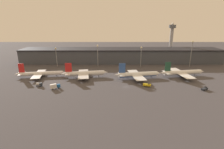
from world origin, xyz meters
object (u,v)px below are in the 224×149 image
at_px(airplane_3, 183,73).
at_px(service_vehicle_2, 40,84).
at_px(airplane_0, 41,74).
at_px(airplane_2, 138,74).
at_px(service_vehicle_3, 55,86).
at_px(control_tower, 172,38).
at_px(service_vehicle_0, 147,85).
at_px(service_vehicle_1, 205,89).
at_px(airplane_1, 85,74).

xyz_separation_m(airplane_3, service_vehicle_2, (-120.70, -25.86, -1.82)).
bearing_deg(airplane_0, airplane_3, -7.86).
relative_size(airplane_2, service_vehicle_3, 6.02).
bearing_deg(airplane_2, airplane_0, 168.44).
bearing_deg(airplane_3, service_vehicle_3, -172.47).
relative_size(airplane_3, control_tower, 0.93).
xyz_separation_m(service_vehicle_3, control_tower, (122.94, 117.70, 24.81)).
xyz_separation_m(service_vehicle_0, service_vehicle_1, (40.99, -7.26, -0.18)).
bearing_deg(service_vehicle_3, airplane_2, -14.58).
height_order(airplane_0, service_vehicle_3, airplane_0).
bearing_deg(airplane_1, airplane_3, -6.45).
bearing_deg(service_vehicle_0, airplane_3, 55.03).
height_order(airplane_3, service_vehicle_2, airplane_3).
bearing_deg(airplane_2, service_vehicle_2, -174.85).
height_order(service_vehicle_3, control_tower, control_tower).
distance_m(service_vehicle_3, control_tower, 172.00).
bearing_deg(airplane_2, airplane_3, -0.10).
bearing_deg(airplane_3, control_tower, 70.75).
bearing_deg(airplane_0, control_tower, 22.66).
bearing_deg(service_vehicle_1, airplane_1, 130.82).
distance_m(airplane_1, service_vehicle_1, 97.30).
height_order(airplane_2, service_vehicle_2, airplane_2).
bearing_deg(service_vehicle_1, service_vehicle_2, 145.32).
bearing_deg(airplane_1, service_vehicle_2, -153.92).
xyz_separation_m(airplane_1, service_vehicle_2, (-32.15, -22.35, -1.92)).
bearing_deg(control_tower, service_vehicle_2, -140.59).
xyz_separation_m(airplane_3, service_vehicle_3, (-106.87, -31.16, -1.39)).
distance_m(service_vehicle_0, service_vehicle_3, 69.91).
relative_size(service_vehicle_0, service_vehicle_3, 0.89).
height_order(service_vehicle_0, service_vehicle_1, service_vehicle_0).
height_order(service_vehicle_2, control_tower, control_tower).
xyz_separation_m(service_vehicle_0, service_vehicle_3, (-69.75, -4.59, 0.72)).
distance_m(airplane_1, airplane_3, 88.62).
bearing_deg(service_vehicle_2, airplane_1, 48.07).
relative_size(airplane_0, service_vehicle_1, 7.79).
xyz_separation_m(airplane_3, service_vehicle_0, (-37.12, -26.57, -2.11)).
height_order(service_vehicle_2, service_vehicle_3, service_vehicle_3).
distance_m(airplane_3, service_vehicle_2, 123.46).
xyz_separation_m(airplane_2, airplane_3, (41.50, 6.30, -0.09)).
distance_m(airplane_0, airplane_1, 40.45).
relative_size(airplane_0, airplane_1, 1.06).
bearing_deg(service_vehicle_1, airplane_2, 117.72).
height_order(airplane_0, service_vehicle_1, airplane_0).
bearing_deg(service_vehicle_0, airplane_1, 175.29).
relative_size(airplane_0, airplane_3, 1.03).
distance_m(airplane_2, airplane_3, 41.97).
distance_m(airplane_2, service_vehicle_3, 69.96).
bearing_deg(airplane_2, service_vehicle_0, -86.53).
bearing_deg(service_vehicle_2, service_vehicle_1, 9.61).
height_order(airplane_2, airplane_3, airplane_2).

